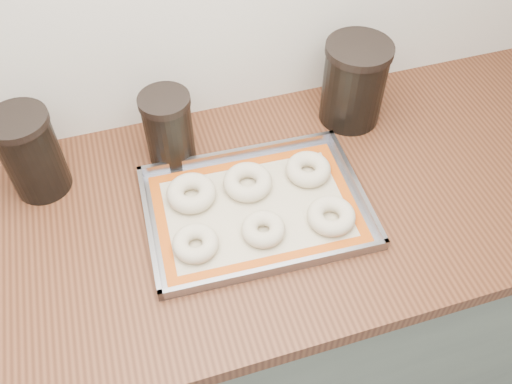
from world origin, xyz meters
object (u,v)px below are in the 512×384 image
object	(u,v)px
bagel_back_right	(308,169)
bagel_back_mid	(248,182)
bagel_back_left	(191,193)
canister_left	(31,153)
bagel_front_right	(331,216)
canister_mid	(168,128)
bagel_front_mid	(263,229)
baking_tray	(256,208)
canister_right	(354,83)
bagel_front_left	(196,243)

from	to	relation	value
bagel_back_right	bagel_back_mid	bearing A→B (deg)	178.64
bagel_back_left	canister_left	size ratio (longest dim) A/B	0.53
bagel_front_right	bagel_back_left	world-z (taller)	bagel_back_left
bagel_back_left	canister_mid	distance (m)	0.16
bagel_front_mid	bagel_back_left	distance (m)	0.18
bagel_back_left	canister_left	bearing A→B (deg)	155.53
baking_tray	canister_right	size ratio (longest dim) A/B	2.30
bagel_back_left	bagel_back_mid	distance (m)	0.12
bagel_back_mid	canister_mid	world-z (taller)	canister_mid
canister_mid	canister_right	distance (m)	0.44
bagel_back_left	baking_tray	bearing A→B (deg)	-28.63
bagel_front_mid	bagel_back_left	xyz separation A→B (m)	(-0.12, 0.13, 0.00)
baking_tray	canister_left	xyz separation A→B (m)	(-0.42, 0.20, 0.09)
bagel_back_mid	canister_right	bearing A→B (deg)	26.73
canister_mid	bagel_back_mid	bearing A→B (deg)	-47.34
baking_tray	bagel_back_right	world-z (taller)	bagel_back_right
baking_tray	canister_left	world-z (taller)	canister_left
bagel_front_right	bagel_back_mid	size ratio (longest dim) A/B	0.93
bagel_back_left	bagel_front_mid	bearing A→B (deg)	-48.61
canister_left	bagel_front_mid	bearing A→B (deg)	-32.88
bagel_back_mid	bagel_back_right	world-z (taller)	same
baking_tray	bagel_front_mid	xyz separation A→B (m)	(-0.01, -0.07, 0.01)
bagel_back_right	bagel_front_right	bearing A→B (deg)	-90.20
canister_left	bagel_front_right	bearing A→B (deg)	-26.48
canister_right	bagel_front_right	bearing A→B (deg)	-119.69
bagel_back_mid	canister_mid	bearing A→B (deg)	132.66
bagel_front_mid	canister_left	bearing A→B (deg)	147.12
bagel_back_right	canister_mid	bearing A→B (deg)	151.13
bagel_front_left	canister_right	world-z (taller)	canister_right
bagel_back_right	canister_left	size ratio (longest dim) A/B	0.50
canister_left	canister_mid	distance (m)	0.29
bagel_front_left	canister_left	world-z (taller)	canister_left
bagel_front_right	canister_left	xyz separation A→B (m)	(-0.56, 0.28, 0.08)
baking_tray	canister_mid	size ratio (longest dim) A/B	2.75
bagel_back_left	canister_mid	xyz separation A→B (m)	(-0.01, 0.14, 0.06)
canister_left	canister_right	distance (m)	0.73
bagel_front_mid	canister_left	size ratio (longest dim) A/B	0.45
bagel_back_mid	bagel_back_right	bearing A→B (deg)	-1.36
bagel_back_left	canister_right	bearing A→B (deg)	19.20
bagel_front_mid	canister_right	size ratio (longest dim) A/B	0.43
canister_left	canister_right	xyz separation A→B (m)	(0.73, 0.01, 0.00)
bagel_front_left	bagel_back_left	world-z (taller)	bagel_back_left
baking_tray	bagel_back_left	bearing A→B (deg)	151.37
canister_mid	bagel_front_right	bearing A→B (deg)	-46.31
bagel_front_right	bagel_back_left	xyz separation A→B (m)	(-0.26, 0.14, 0.00)
bagel_front_mid	bagel_back_right	size ratio (longest dim) A/B	0.89
bagel_back_mid	canister_mid	distance (m)	0.21
bagel_front_left	canister_right	xyz separation A→B (m)	(0.45, 0.28, 0.08)
canister_mid	bagel_front_left	bearing A→B (deg)	-91.52
bagel_back_right	canister_left	bearing A→B (deg)	165.61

